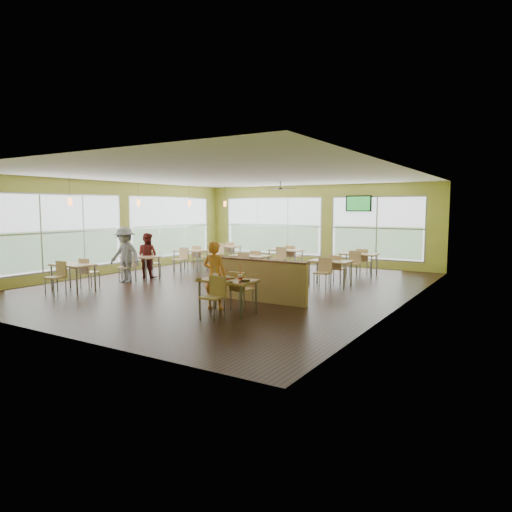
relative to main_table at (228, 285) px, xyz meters
name	(u,v)px	position (x,y,z in m)	size (l,w,h in m)	color
room	(231,231)	(-2.00, 3.00, 0.97)	(12.00, 12.04, 3.20)	black
window_bays	(220,229)	(-4.65, 6.08, 0.85)	(9.24, 10.24, 2.38)	white
main_table	(228,285)	(0.00, 0.00, 0.00)	(1.22, 1.52, 0.87)	tan
half_wall_divider	(262,281)	(0.00, 1.45, -0.11)	(2.40, 0.14, 1.04)	tan
dining_tables	(234,257)	(-3.05, 4.71, 0.00)	(6.92, 8.72, 0.87)	tan
pendant_lights	(164,203)	(-5.20, 3.68, 1.82)	(0.11, 7.31, 0.86)	#2D2119
ceiling_fan	(280,189)	(-2.00, 6.00, 2.32)	(1.25, 1.25, 0.29)	#2D2119
tv_backwall	(359,204)	(-0.20, 8.90, 1.82)	(1.00, 0.07, 0.60)	black
man_plaid	(215,275)	(-0.50, 0.21, 0.14)	(0.57, 0.37, 1.55)	#DF5118
patron_maroon	(147,255)	(-5.19, 2.81, 0.11)	(0.72, 0.56, 1.47)	maroon
patron_grey	(125,255)	(-5.10, 1.79, 0.22)	(1.10, 0.63, 1.70)	slate
cup_blue	(215,276)	(-0.31, -0.06, 0.18)	(0.08, 0.08, 0.30)	white
cup_yellow	(216,276)	(-0.22, -0.11, 0.18)	(0.09, 0.09, 0.31)	white
cup_red_near	(228,279)	(0.16, -0.23, 0.18)	(0.09, 0.09, 0.31)	white
cup_red_far	(240,278)	(0.38, -0.08, 0.20)	(0.11, 0.11, 0.38)	white
food_basket	(245,280)	(0.48, -0.04, 0.15)	(0.22, 0.22, 0.05)	black
ketchup_cup	(240,283)	(0.50, -0.27, 0.13)	(0.06, 0.06, 0.02)	#A70014
wrapper_left	(199,278)	(-0.55, -0.30, 0.14)	(0.15, 0.13, 0.04)	#A98B51
wrapper_mid	(231,278)	(0.01, 0.11, 0.15)	(0.21, 0.19, 0.05)	#A98B51
wrapper_right	(231,282)	(0.29, -0.30, 0.14)	(0.13, 0.11, 0.03)	#A98B51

